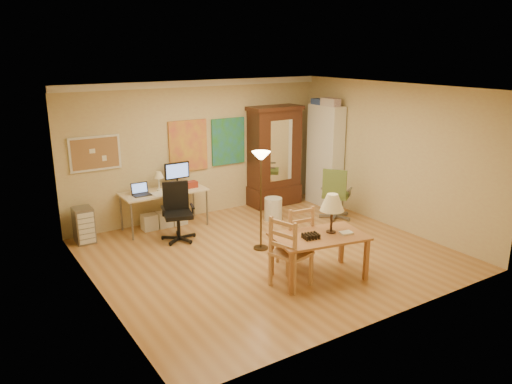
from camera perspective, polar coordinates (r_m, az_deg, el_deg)
floor at (r=8.34m, az=1.47°, el=-7.09°), size 5.50×5.50×0.00m
crown_molding at (r=9.82m, az=-6.65°, el=12.24°), size 5.50×0.08×0.12m
corkboard at (r=9.27m, az=-17.91°, el=4.22°), size 0.90×0.04×0.62m
art_panel_left at (r=9.88m, az=-7.76°, el=5.25°), size 0.80×0.04×1.00m
art_panel_right at (r=10.28m, az=-3.19°, el=5.80°), size 0.75×0.04×0.95m
dining_table at (r=7.34m, az=7.76°, el=-3.88°), size 1.46×1.03×1.26m
ladder_chair_back at (r=7.79m, az=4.56°, el=-5.20°), size 0.50×0.48×0.99m
ladder_chair_left at (r=7.10m, az=3.86°, el=-7.12°), size 0.58×0.60×1.05m
torchiere_lamp at (r=8.13m, az=0.58°, el=2.34°), size 0.31×0.31×1.68m
computer_desk at (r=9.59m, az=-10.33°, el=-1.44°), size 1.58×0.69×1.20m
office_chair_black at (r=8.95m, az=-8.87°, el=-3.75°), size 0.63×0.63×1.03m
office_chair_green at (r=10.04m, az=9.07°, el=-1.52°), size 0.67×0.67×1.05m
drawer_cart at (r=9.23m, az=-19.07°, el=-3.60°), size 0.31×0.38×0.63m
armoire at (r=10.71m, az=2.11°, el=3.38°), size 1.16×0.55×2.13m
bookshelf at (r=10.76m, az=7.87°, el=4.08°), size 0.32×0.86×2.15m
wastebin at (r=9.90m, az=1.98°, el=-1.93°), size 0.35×0.35×0.44m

